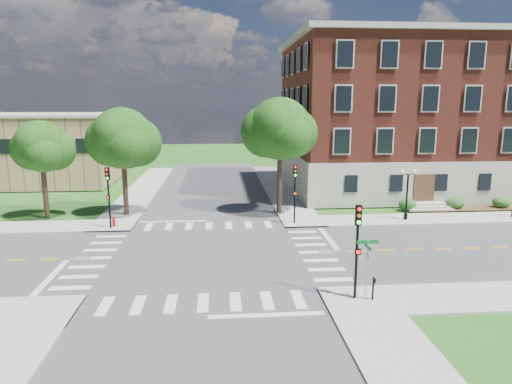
{
  "coord_description": "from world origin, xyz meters",
  "views": [
    {
      "loc": [
        0.91,
        -28.54,
        9.85
      ],
      "look_at": [
        3.62,
        4.84,
        3.2
      ],
      "focal_mm": 32.0,
      "sensor_mm": 36.0,
      "label": 1
    }
  ],
  "objects": [
    {
      "name": "tree_d",
      "position": [
        6.18,
        10.84,
        7.53
      ],
      "size": [
        5.41,
        5.41,
        10.14
      ],
      "color": "black",
      "rests_on": "ground"
    },
    {
      "name": "ground",
      "position": [
        0.0,
        0.0,
        0.0
      ],
      "size": [
        160.0,
        160.0,
        0.0
      ],
      "primitive_type": "plane",
      "color": "#244F16",
      "rests_on": "ground"
    },
    {
      "name": "traffic_signal_ne",
      "position": [
        6.94,
        7.1,
        3.19
      ],
      "size": [
        0.33,
        0.37,
        4.8
      ],
      "color": "black",
      "rests_on": "ground"
    },
    {
      "name": "tree_b",
      "position": [
        -13.88,
        10.72,
        6.19
      ],
      "size": [
        4.29,
        4.29,
        8.25
      ],
      "color": "black",
      "rests_on": "ground"
    },
    {
      "name": "main_building",
      "position": [
        24.0,
        21.99,
        8.34
      ],
      "size": [
        30.6,
        22.4,
        16.5
      ],
      "color": "#A19B8E",
      "rests_on": "ground"
    },
    {
      "name": "road_ew",
      "position": [
        0.0,
        0.0,
        0.01
      ],
      "size": [
        90.0,
        12.0,
        0.01
      ],
      "primitive_type": "cube",
      "color": "#3D3D3F",
      "rests_on": "ground"
    },
    {
      "name": "crosswalk_east",
      "position": [
        7.2,
        0.0,
        0.0
      ],
      "size": [
        2.2,
        10.2,
        0.02
      ],
      "primitive_type": null,
      "color": "silver",
      "rests_on": "ground"
    },
    {
      "name": "sidewalk_ne",
      "position": [
        15.38,
        15.38,
        0.06
      ],
      "size": [
        34.0,
        34.0,
        0.12
      ],
      "color": "#9E9B93",
      "rests_on": "ground"
    },
    {
      "name": "fire_hydrant",
      "position": [
        -7.51,
        7.26,
        0.46
      ],
      "size": [
        0.35,
        0.35,
        0.75
      ],
      "color": "#A00C0D",
      "rests_on": "ground"
    },
    {
      "name": "traffic_signal_se",
      "position": [
        7.63,
        -7.49,
        3.19
      ],
      "size": [
        0.35,
        0.4,
        4.8
      ],
      "color": "black",
      "rests_on": "ground"
    },
    {
      "name": "shrub_row",
      "position": [
        27.0,
        10.8,
        0.0
      ],
      "size": [
        18.0,
        2.0,
        1.3
      ],
      "primitive_type": null,
      "color": "#28501A",
      "rests_on": "ground"
    },
    {
      "name": "secondary_building",
      "position": [
        -22.0,
        30.0,
        4.28
      ],
      "size": [
        20.4,
        15.4,
        8.3
      ],
      "color": "tan",
      "rests_on": "ground"
    },
    {
      "name": "street_sign_pole",
      "position": [
        8.11,
        -7.69,
        2.31
      ],
      "size": [
        1.1,
        1.1,
        3.1
      ],
      "color": "gray",
      "rests_on": "ground"
    },
    {
      "name": "road_ns",
      "position": [
        0.0,
        0.0,
        0.01
      ],
      "size": [
        12.0,
        90.0,
        0.01
      ],
      "primitive_type": "cube",
      "color": "#3D3D3F",
      "rests_on": "ground"
    },
    {
      "name": "stop_bar_east",
      "position": [
        8.8,
        3.0,
        0.0
      ],
      "size": [
        0.4,
        5.5,
        0.0
      ],
      "primitive_type": "cube",
      "color": "silver",
      "rests_on": "ground"
    },
    {
      "name": "traffic_signal_nw",
      "position": [
        -7.67,
        6.79,
        3.19
      ],
      "size": [
        0.38,
        0.46,
        4.8
      ],
      "color": "black",
      "rests_on": "ground"
    },
    {
      "name": "push_button_post",
      "position": [
        8.45,
        -7.78,
        0.8
      ],
      "size": [
        0.14,
        0.21,
        1.2
      ],
      "color": "black",
      "rests_on": "ground"
    },
    {
      "name": "twin_lamp_west",
      "position": [
        16.47,
        7.5,
        2.52
      ],
      "size": [
        1.36,
        0.36,
        4.23
      ],
      "color": "black",
      "rests_on": "ground"
    },
    {
      "name": "tree_c",
      "position": [
        -7.28,
        11.15,
        6.77
      ],
      "size": [
        5.24,
        5.24,
        9.29
      ],
      "color": "black",
      "rests_on": "ground"
    },
    {
      "name": "sidewalk_nw",
      "position": [
        -15.38,
        15.38,
        0.06
      ],
      "size": [
        34.0,
        34.0,
        0.12
      ],
      "color": "#9E9B93",
      "rests_on": "ground"
    }
  ]
}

